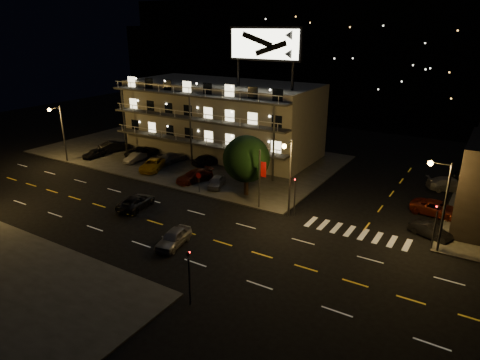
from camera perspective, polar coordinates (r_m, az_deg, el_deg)
The scene contains 29 objects.
ground at distance 41.78m, azimuth -9.23°, elevation -6.23°, with size 140.00×140.00×0.00m, color black.
curb_nw at distance 64.50m, azimuth -7.21°, elevation 3.43°, with size 44.00×24.00×0.15m, color #32322F.
motel at distance 63.90m, azimuth -2.35°, elevation 8.29°, with size 28.00×13.80×18.10m.
hill_backdrop at distance 101.84m, azimuth 14.39°, elevation 15.60°, with size 120.00×25.00×24.00m.
streetlight_nw at distance 63.84m, azimuth -22.84°, elevation 6.38°, with size 0.44×1.92×8.00m.
streetlight_nc at distance 41.74m, azimuth 6.52°, elevation 1.25°, with size 0.44×1.92×8.00m.
streetlight_ne at distance 38.76m, azimuth 25.28°, elevation -2.11°, with size 1.92×0.44×8.00m.
signal_nw at distance 42.85m, azimuth 7.33°, elevation -1.69°, with size 0.20×0.27×4.60m.
signal_sw at distance 29.74m, azimuth -6.82°, elevation -12.04°, with size 0.20×0.27×4.60m.
signal_ne at distance 39.84m, azimuth 24.62°, elevation -5.17°, with size 0.27×0.20×4.60m.
banner_north at distance 44.09m, azimuth 2.70°, elevation 0.29°, with size 0.83×0.16×6.40m.
stop_sign at distance 48.98m, azimuth -5.53°, elevation 0.12°, with size 0.91×0.11×2.61m.
tree at distance 47.24m, azimuth 0.81°, elevation 2.67°, with size 5.43×5.23×6.84m.
lot_car_0 at distance 65.45m, azimuth -18.82°, elevation 3.39°, with size 1.47×3.67×1.25m, color black.
lot_car_1 at distance 61.74m, azimuth -13.82°, elevation 2.92°, with size 1.29×3.71×1.22m, color gray.
lot_car_2 at distance 57.69m, azimuth -11.60°, elevation 1.99°, with size 2.33×5.06×1.41m, color #C19112.
lot_car_3 at distance 52.63m, azimuth -6.10°, elevation 0.54°, with size 1.98×4.87×1.41m, color #56190C.
lot_car_4 at distance 50.67m, azimuth -3.17°, elevation -0.24°, with size 1.48×3.69×1.26m, color gray.
lot_car_5 at distance 67.85m, azimuth -16.42°, elevation 4.34°, with size 1.63×4.67×1.54m, color black.
lot_car_6 at distance 64.05m, azimuth -12.87°, elevation 3.73°, with size 2.47×5.35×1.49m, color black.
lot_car_7 at distance 60.72m, azimuth -9.04°, elevation 3.03°, with size 1.88×4.63×1.34m, color gray.
lot_car_8 at distance 58.72m, azimuth -4.34°, elevation 2.73°, with size 1.81×4.49×1.53m, color black.
lot_car_9 at distance 55.59m, azimuth 0.53°, elevation 1.65°, with size 1.35×3.87×1.27m, color #56190C.
side_car_0 at distance 42.85m, azimuth 24.03°, elevation -6.19°, with size 1.34×3.83×1.26m, color black.
side_car_1 at distance 47.81m, azimuth 24.90°, elevation -3.49°, with size 2.45×5.32×1.48m, color #56190C.
side_car_2 at distance 55.59m, azimuth 26.29°, elevation -0.51°, with size 2.17×5.33×1.55m, color gray.
side_car_3 at distance 59.92m, azimuth 28.63°, elevation 0.45°, with size 1.75×4.36×1.48m, color black.
road_car_east at distance 38.18m, azimuth -8.86°, elevation -7.63°, with size 1.71×4.26×1.45m, color gray.
road_car_west at distance 46.49m, azimuth -13.65°, elevation -2.86°, with size 2.24×4.85×1.35m, color black.
Camera 1 is at (25.07, -27.99, 18.27)m, focal length 32.00 mm.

